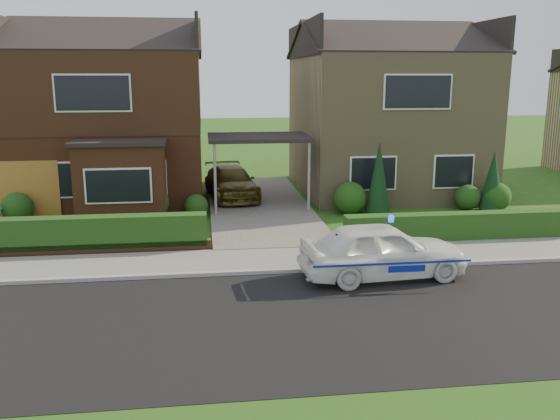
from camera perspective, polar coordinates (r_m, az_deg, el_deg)
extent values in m
plane|color=#204F15|center=(12.60, 2.81, -10.56)|extent=(120.00, 120.00, 0.00)
cube|color=black|center=(12.60, 2.81, -10.56)|extent=(60.00, 6.00, 0.02)
cube|color=#9E9993|center=(15.39, 0.80, -5.88)|extent=(60.00, 0.16, 0.12)
cube|color=slate|center=(16.38, 0.27, -4.74)|extent=(60.00, 2.00, 0.10)
cube|color=#666059|center=(23.01, -2.03, 0.45)|extent=(3.80, 12.00, 0.12)
cube|color=brown|center=(25.73, -15.82, 7.69)|extent=(7.20, 8.00, 5.80)
cube|color=white|center=(22.29, -21.07, 2.70)|extent=(1.80, 0.08, 1.30)
cube|color=white|center=(21.76, -12.93, 3.00)|extent=(1.60, 0.08, 1.30)
cube|color=white|center=(21.68, -17.58, 10.68)|extent=(2.60, 0.08, 1.30)
cube|color=black|center=(25.65, -16.02, 10.92)|extent=(7.26, 8.06, 2.90)
cube|color=brown|center=(21.18, -15.03, 2.49)|extent=(3.00, 1.40, 2.70)
cube|color=black|center=(20.98, -15.26, 6.30)|extent=(3.20, 1.60, 0.14)
cube|color=#94815B|center=(26.65, 9.93, 8.15)|extent=(7.20, 8.00, 5.80)
cube|color=white|center=(22.55, 8.94, 3.51)|extent=(1.80, 0.08, 1.30)
cube|color=white|center=(23.63, 16.35, 3.57)|extent=(1.60, 0.08, 1.30)
cube|color=white|center=(22.77, 13.11, 11.02)|extent=(2.60, 0.08, 1.30)
cube|color=black|center=(22.59, -2.08, 7.00)|extent=(3.80, 3.00, 0.14)
cylinder|color=gray|center=(21.29, -6.26, 2.91)|extent=(0.10, 0.10, 2.70)
cylinder|color=gray|center=(21.62, 2.80, 3.12)|extent=(0.10, 0.10, 2.70)
cube|color=#945920|center=(22.55, -23.14, 1.72)|extent=(2.20, 0.10, 2.10)
cube|color=brown|center=(17.75, -19.22, -3.65)|extent=(7.70, 0.25, 0.36)
cube|color=#133A12|center=(17.94, -19.08, -4.06)|extent=(7.50, 0.55, 0.90)
cube|color=#133A12|center=(19.15, 17.23, -2.87)|extent=(7.50, 0.55, 0.80)
sphere|color=#133A12|center=(22.28, -23.96, 0.18)|extent=(1.08, 1.08, 1.08)
sphere|color=#133A12|center=(21.21, -12.42, 0.74)|extent=(1.32, 1.32, 1.32)
sphere|color=#133A12|center=(21.47, -8.07, 0.41)|extent=(0.84, 0.84, 0.84)
sphere|color=#133A12|center=(21.88, 6.74, 1.16)|extent=(1.20, 1.20, 1.20)
sphere|color=#133A12|center=(23.53, 17.60, 1.17)|extent=(0.96, 0.96, 0.96)
sphere|color=#133A12|center=(23.70, 20.11, 1.22)|extent=(1.08, 1.08, 1.08)
cone|color=black|center=(21.83, 9.46, 2.92)|extent=(0.90, 0.90, 2.60)
cone|color=black|center=(23.51, 19.78, 2.54)|extent=(0.90, 0.90, 2.20)
imported|color=white|center=(15.08, 9.83, -3.89)|extent=(2.02, 4.28, 1.42)
sphere|color=#193FF2|center=(14.93, 10.71, -0.95)|extent=(0.17, 0.17, 0.17)
cube|color=navy|center=(14.33, 10.81, -5.06)|extent=(3.82, 0.02, 0.05)
cube|color=navy|center=(15.86, 8.93, -3.22)|extent=(3.82, 0.01, 0.05)
ellipsoid|color=black|center=(14.61, 5.61, -3.16)|extent=(0.22, 0.17, 0.21)
sphere|color=white|center=(14.56, 5.72, -3.26)|extent=(0.11, 0.11, 0.11)
sphere|color=black|center=(14.55, 5.72, -2.65)|extent=(0.13, 0.13, 0.13)
cone|color=black|center=(14.54, 5.54, -2.40)|extent=(0.04, 0.04, 0.05)
cone|color=black|center=(14.56, 5.89, -2.38)|extent=(0.04, 0.04, 0.05)
imported|color=brown|center=(24.16, -4.72, 2.67)|extent=(2.33, 4.50, 1.25)
imported|color=gray|center=(18.15, -13.04, -2.25)|extent=(0.53, 0.52, 0.75)
imported|color=gray|center=(17.98, -8.47, -2.15)|extent=(0.55, 0.55, 0.78)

